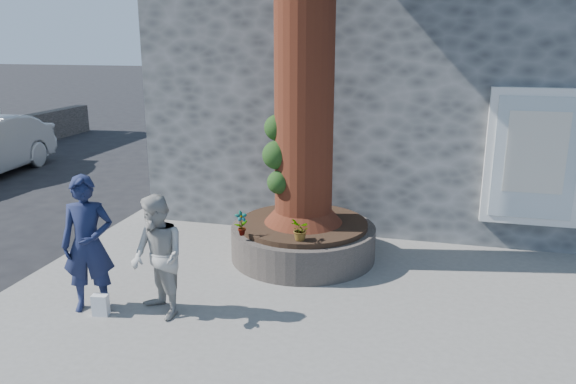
# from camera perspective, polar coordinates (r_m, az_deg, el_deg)

# --- Properties ---
(ground) EXTENTS (120.00, 120.00, 0.00)m
(ground) POSITION_cam_1_polar(r_m,az_deg,el_deg) (7.67, -7.85, -12.25)
(ground) COLOR black
(ground) RESTS_ON ground
(pavement) EXTENTS (9.00, 8.00, 0.12)m
(pavement) POSITION_cam_1_polar(r_m,az_deg,el_deg) (8.14, 4.83, -9.97)
(pavement) COLOR slate
(pavement) RESTS_ON ground
(yellow_line) EXTENTS (0.10, 30.00, 0.01)m
(yellow_line) POSITION_cam_1_polar(r_m,az_deg,el_deg) (9.89, -22.35, -6.78)
(yellow_line) COLOR yellow
(yellow_line) RESTS_ON ground
(stone_shop) EXTENTS (10.30, 8.30, 6.30)m
(stone_shop) POSITION_cam_1_polar(r_m,az_deg,el_deg) (13.47, 13.99, 13.36)
(stone_shop) COLOR #434648
(stone_shop) RESTS_ON ground
(planter) EXTENTS (2.30, 2.30, 0.60)m
(planter) POSITION_cam_1_polar(r_m,az_deg,el_deg) (9.03, 1.55, -4.87)
(planter) COLOR black
(planter) RESTS_ON pavement
(man) EXTENTS (0.76, 0.62, 1.79)m
(man) POSITION_cam_1_polar(r_m,az_deg,el_deg) (7.58, -19.66, -5.03)
(man) COLOR #161D3E
(man) RESTS_ON pavement
(woman) EXTENTS (0.97, 0.94, 1.58)m
(woman) POSITION_cam_1_polar(r_m,az_deg,el_deg) (7.20, -13.10, -6.48)
(woman) COLOR #A5A49E
(woman) RESTS_ON pavement
(shopping_bag) EXTENTS (0.22, 0.15, 0.28)m
(shopping_bag) POSITION_cam_1_polar(r_m,az_deg,el_deg) (7.66, -18.51, -10.84)
(shopping_bag) COLOR white
(shopping_bag) RESTS_ON pavement
(plant_a) EXTENTS (0.24, 0.23, 0.37)m
(plant_a) POSITION_cam_1_polar(r_m,az_deg,el_deg) (8.29, -4.77, -3.19)
(plant_a) COLOR gray
(plant_a) RESTS_ON planter
(plant_b) EXTENTS (0.28, 0.28, 0.37)m
(plant_b) POSITION_cam_1_polar(r_m,az_deg,el_deg) (8.71, 0.72, -2.21)
(plant_b) COLOR gray
(plant_b) RESTS_ON planter
(plant_c) EXTENTS (0.26, 0.26, 0.33)m
(plant_c) POSITION_cam_1_polar(r_m,az_deg,el_deg) (9.40, 0.36, -1.02)
(plant_c) COLOR gray
(plant_c) RESTS_ON planter
(plant_d) EXTENTS (0.37, 0.38, 0.32)m
(plant_d) POSITION_cam_1_polar(r_m,az_deg,el_deg) (8.06, 1.29, -3.86)
(plant_d) COLOR gray
(plant_d) RESTS_ON planter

